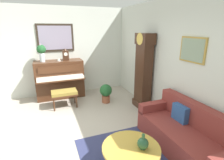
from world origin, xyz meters
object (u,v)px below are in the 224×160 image
Objects in this scene: flower_vase at (41,51)px; potted_plant at (106,92)px; piano at (60,79)px; green_jug at (143,143)px; mantel_clock at (66,55)px; teacup at (59,60)px; grandfather_clock at (143,74)px; coffee_table at (131,149)px; couch at (187,135)px; piano_bench at (64,93)px.

potted_plant is at bearing 60.06° from flower_vase.
piano reaches higher than green_jug.
potted_plant is at bearing 51.61° from piano.
teacup is at bearing -79.48° from mantel_clock.
coffee_table is at bearing -34.77° from grandfather_clock.
piano reaches higher than couch.
couch is 2.16× the size of coffee_table.
green_jug is (3.64, 0.84, -0.07)m from piano.
couch is 4.33m from flower_vase.
piano reaches higher than coffee_table.
grandfather_clock is 3.50× the size of flower_vase.
teacup is at bearing 18.63° from piano.
teacup is (-3.51, -0.68, 0.80)m from coffee_table.
teacup reaches higher than coffee_table.
flower_vase is (-0.00, -0.68, 0.14)m from mantel_clock.
teacup is at bearing -167.15° from green_jug.
piano is at bearing 90.16° from flower_vase.
green_jug reaches higher than coffee_table.
couch is 5.00× the size of mantel_clock.
flower_vase is at bearing -160.57° from green_jug.
grandfather_clock is (1.59, 2.05, 0.37)m from piano.
potted_plant is at bearing -126.97° from grandfather_clock.
potted_plant reaches higher than coffee_table.
couch is at bearing 93.92° from coffee_table.
teacup is at bearing -179.45° from piano_bench.
piano_bench is 1.45m from flower_vase.
couch is 3.28× the size of flower_vase.
potted_plant is (-2.52, -0.65, 0.01)m from couch.
potted_plant is (0.95, 0.97, -1.03)m from mantel_clock.
piano_bench is at bearing -163.81° from green_jug.
teacup is at bearing -127.47° from potted_plant.
coffee_table is (0.08, -1.16, 0.09)m from couch.
coffee_table is at bearing 7.41° from mantel_clock.
mantel_clock is (-0.84, 0.21, 0.94)m from piano_bench.
mantel_clock is at bearing -154.93° from couch.
piano is at bearing -151.92° from couch.
piano is 0.76× the size of couch.
grandfather_clock is at bearing 52.20° from piano.
coffee_table is 7.59× the size of teacup.
grandfather_clock reaches higher than coffee_table.
piano is 2.48× the size of flower_vase.
flower_vase reaches higher than potted_plant.
mantel_clock is at bearing 89.96° from flower_vase.
potted_plant is (-2.60, 0.51, -0.08)m from coffee_table.
flower_vase is 1.04× the size of potted_plant.
piano is 1.64× the size of coffee_table.
grandfather_clock is 3.01m from flower_vase.
coffee_table is 3.67× the size of green_jug.
mantel_clock reaches higher than piano.
piano_bench is 2.24m from grandfather_clock.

